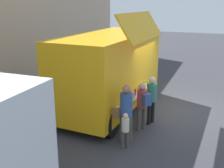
{
  "coord_description": "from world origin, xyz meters",
  "views": [
    {
      "loc": [
        -10.11,
        -1.46,
        4.05
      ],
      "look_at": [
        -1.59,
        1.95,
        1.3
      ],
      "focal_mm": 43.71,
      "sensor_mm": 36.0,
      "label": 1
    }
  ],
  "objects_px": {
    "customer_mid_with_backpack": "(143,102)",
    "child_near_queue": "(125,127)",
    "customer_rear_waiting": "(126,109)",
    "trash_bin": "(96,71)",
    "food_truck_main": "(111,70)",
    "customer_front_ordering": "(151,96)"
  },
  "relations": [
    {
      "from": "customer_mid_with_backpack",
      "to": "customer_rear_waiting",
      "type": "distance_m",
      "value": 1.02
    },
    {
      "from": "customer_mid_with_backpack",
      "to": "customer_front_ordering",
      "type": "bearing_deg",
      "value": -66.75
    },
    {
      "from": "trash_bin",
      "to": "customer_front_ordering",
      "type": "height_order",
      "value": "customer_front_ordering"
    },
    {
      "from": "food_truck_main",
      "to": "customer_rear_waiting",
      "type": "xyz_separation_m",
      "value": [
        -2.29,
        -1.4,
        -0.53
      ]
    },
    {
      "from": "child_near_queue",
      "to": "trash_bin",
      "type": "bearing_deg",
      "value": 1.34
    },
    {
      "from": "customer_front_ordering",
      "to": "customer_rear_waiting",
      "type": "relative_size",
      "value": 0.93
    },
    {
      "from": "trash_bin",
      "to": "customer_mid_with_backpack",
      "type": "xyz_separation_m",
      "value": [
        -4.87,
        -3.96,
        0.46
      ]
    },
    {
      "from": "customer_mid_with_backpack",
      "to": "customer_rear_waiting",
      "type": "bearing_deg",
      "value": 113.09
    },
    {
      "from": "trash_bin",
      "to": "child_near_queue",
      "type": "height_order",
      "value": "child_near_queue"
    },
    {
      "from": "trash_bin",
      "to": "customer_mid_with_backpack",
      "type": "height_order",
      "value": "customer_mid_with_backpack"
    },
    {
      "from": "customer_front_ordering",
      "to": "customer_mid_with_backpack",
      "type": "xyz_separation_m",
      "value": [
        -0.59,
        0.14,
        -0.01
      ]
    },
    {
      "from": "customer_rear_waiting",
      "to": "child_near_queue",
      "type": "distance_m",
      "value": 0.55
    },
    {
      "from": "trash_bin",
      "to": "customer_front_ordering",
      "type": "xyz_separation_m",
      "value": [
        -4.28,
        -4.1,
        0.48
      ]
    },
    {
      "from": "customer_rear_waiting",
      "to": "trash_bin",
      "type": "bearing_deg",
      "value": 13.62
    },
    {
      "from": "food_truck_main",
      "to": "trash_bin",
      "type": "xyz_separation_m",
      "value": [
        3.57,
        2.32,
        -1.09
      ]
    },
    {
      "from": "customer_mid_with_backpack",
      "to": "child_near_queue",
      "type": "bearing_deg",
      "value": 121.45
    },
    {
      "from": "customer_rear_waiting",
      "to": "customer_front_ordering",
      "type": "bearing_deg",
      "value": -32.3
    },
    {
      "from": "customer_mid_with_backpack",
      "to": "child_near_queue",
      "type": "distance_m",
      "value": 1.37
    },
    {
      "from": "customer_front_ordering",
      "to": "child_near_queue",
      "type": "height_order",
      "value": "customer_front_ordering"
    },
    {
      "from": "food_truck_main",
      "to": "child_near_queue",
      "type": "xyz_separation_m",
      "value": [
        -2.62,
        -1.52,
        -0.96
      ]
    },
    {
      "from": "customer_mid_with_backpack",
      "to": "food_truck_main",
      "type": "bearing_deg",
      "value": -1.73
    },
    {
      "from": "trash_bin",
      "to": "child_near_queue",
      "type": "relative_size",
      "value": 0.96
    }
  ]
}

